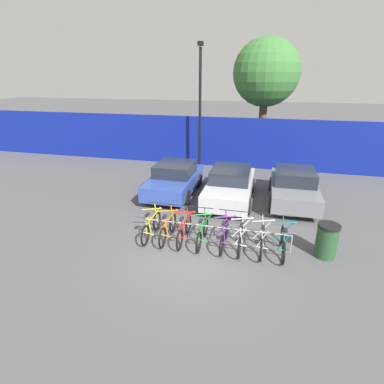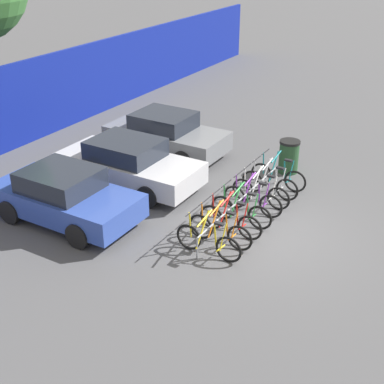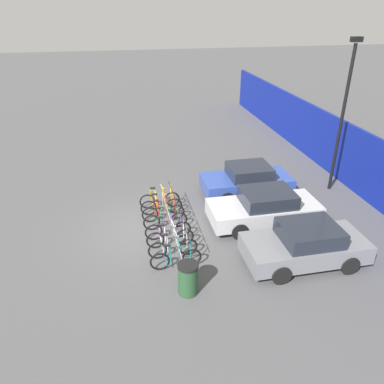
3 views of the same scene
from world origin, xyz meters
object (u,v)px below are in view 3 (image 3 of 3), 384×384
at_px(bicycle_white, 170,237).
at_px(car_silver, 264,208).
at_px(bicycle_red, 163,212).
at_px(car_blue, 247,180).
at_px(lamp_post, 343,111).
at_px(bicycle_green, 165,220).
at_px(bicycle_silver, 173,247).
at_px(car_grey, 305,244).
at_px(trash_bin, 188,278).
at_px(bicycle_yellow, 160,199).
at_px(bicycle_purple, 168,230).
at_px(bicycle_orange, 162,206).
at_px(bicycle_teal, 176,258).
at_px(bike_rack, 171,222).

height_order(bicycle_white, car_silver, car_silver).
bearing_deg(bicycle_red, car_blue, 111.13).
relative_size(car_silver, lamp_post, 0.64).
relative_size(bicycle_green, bicycle_silver, 1.00).
distance_m(car_grey, trash_bin, 4.13).
relative_size(bicycle_yellow, car_grey, 0.43).
height_order(bicycle_purple, car_blue, car_blue).
bearing_deg(car_blue, bicycle_yellow, -84.07).
xyz_separation_m(lamp_post, trash_bin, (5.53, -7.81, -3.14)).
relative_size(bicycle_orange, bicycle_red, 1.00).
relative_size(bicycle_white, car_blue, 0.43).
bearing_deg(bicycle_teal, bike_rack, 174.45).
bearing_deg(bicycle_white, bicycle_purple, 177.93).
bearing_deg(bicycle_purple, bicycle_red, -179.68).
bearing_deg(car_blue, lamp_post, 86.51).
height_order(bicycle_silver, car_blue, car_blue).
distance_m(bicycle_green, car_grey, 5.18).
relative_size(bicycle_green, bicycle_teal, 1.00).
xyz_separation_m(bicycle_purple, car_grey, (2.29, 4.23, 0.31)).
distance_m(bicycle_white, car_blue, 5.20).
bearing_deg(bicycle_white, bike_rack, 167.90).
distance_m(bicycle_red, car_grey, 5.54).
distance_m(bike_rack, car_grey, 4.85).
bearing_deg(car_grey, car_blue, -177.21).
distance_m(bike_rack, bicycle_red, 0.98).
bearing_deg(bicycle_silver, car_silver, 107.28).
distance_m(bicycle_yellow, car_blue, 4.01).
xyz_separation_m(car_silver, trash_bin, (3.27, -3.66, -0.17)).
bearing_deg(trash_bin, car_grey, 99.45).
height_order(bike_rack, bicycle_red, bicycle_red).
height_order(bicycle_white, trash_bin, bicycle_white).
bearing_deg(bicycle_orange, trash_bin, -1.51).
distance_m(bike_rack, bicycle_teal, 2.08).
relative_size(bicycle_silver, car_blue, 0.43).
distance_m(bike_rack, lamp_post, 8.73).
relative_size(car_blue, trash_bin, 3.82).
relative_size(bike_rack, bicycle_silver, 2.75).
xyz_separation_m(bicycle_green, car_grey, (2.98, 4.23, 0.31)).
bearing_deg(car_grey, trash_bin, -80.55).
relative_size(car_grey, lamp_post, 0.61).
bearing_deg(lamp_post, car_blue, -93.49).
bearing_deg(bicycle_green, car_silver, 87.91).
distance_m(bicycle_red, bicycle_green, 0.59).
relative_size(bicycle_purple, car_blue, 0.43).
distance_m(car_blue, car_silver, 2.51).
distance_m(bicycle_silver, car_silver, 4.10).
bearing_deg(lamp_post, bicycle_green, -76.74).
bearing_deg(bicycle_orange, bicycle_white, -3.46).
relative_size(bike_rack, bicycle_teal, 2.75).
relative_size(bicycle_yellow, bicycle_orange, 1.00).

